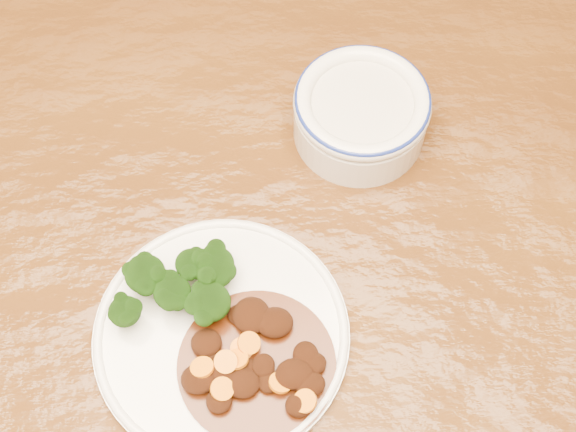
{
  "coord_description": "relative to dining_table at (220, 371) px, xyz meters",
  "views": [
    {
      "loc": [
        0.05,
        -0.24,
        1.45
      ],
      "look_at": [
        0.08,
        0.12,
        0.77
      ],
      "focal_mm": 50.0,
      "sensor_mm": 36.0,
      "label": 1
    }
  ],
  "objects": [
    {
      "name": "dining_table",
      "position": [
        0.0,
        0.0,
        0.0
      ],
      "size": [
        1.52,
        0.94,
        0.75
      ],
      "rotation": [
        0.0,
        0.0,
        -0.03
      ],
      "color": "#512E0E",
      "rests_on": "ground"
    },
    {
      "name": "dinner_plate",
      "position": [
        0.01,
        0.01,
        0.09
      ],
      "size": [
        0.23,
        0.23,
        0.01
      ],
      "rotation": [
        0.0,
        0.0,
        -0.15
      ],
      "color": "white",
      "rests_on": "dining_table"
    },
    {
      "name": "broccoli_florets",
      "position": [
        -0.02,
        0.05,
        0.11
      ],
      "size": [
        0.11,
        0.07,
        0.04
      ],
      "color": "#7B9B50",
      "rests_on": "dinner_plate"
    },
    {
      "name": "mince_stew",
      "position": [
        0.04,
        -0.02,
        0.1
      ],
      "size": [
        0.14,
        0.14,
        0.03
      ],
      "color": "#482007",
      "rests_on": "dinner_plate"
    },
    {
      "name": "dip_bowl",
      "position": [
        0.16,
        0.22,
        0.11
      ],
      "size": [
        0.14,
        0.14,
        0.06
      ],
      "rotation": [
        0.0,
        0.0,
        -0.32
      ],
      "color": "silver",
      "rests_on": "dining_table"
    }
  ]
}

